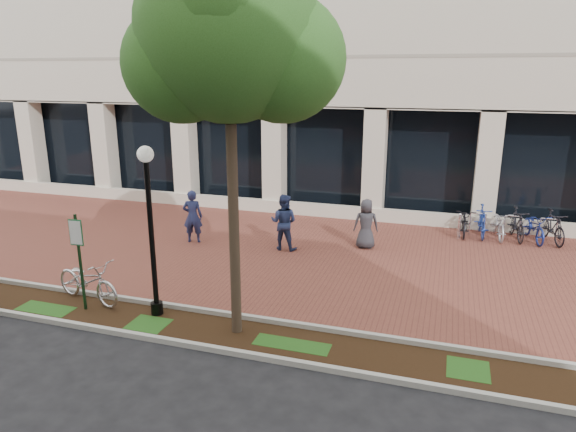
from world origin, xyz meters
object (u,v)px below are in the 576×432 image
(pedestrian_right, at_px, (366,224))
(pedestrian_mid, at_px, (284,222))
(lamppost, at_px, (150,222))
(bollard, at_px, (459,226))
(locked_bicycle, at_px, (88,281))
(parking_sign, at_px, (78,250))
(bike_rack_cluster, at_px, (507,224))
(pedestrian_left, at_px, (193,216))
(street_tree, at_px, (232,43))

(pedestrian_right, bearing_deg, pedestrian_mid, 8.43)
(lamppost, height_order, bollard, lamppost)
(lamppost, relative_size, pedestrian_right, 2.45)
(locked_bicycle, bearing_deg, parking_sign, -140.87)
(lamppost, relative_size, locked_bicycle, 1.87)
(parking_sign, height_order, lamppost, lamppost)
(parking_sign, height_order, locked_bicycle, parking_sign)
(parking_sign, distance_m, pedestrian_mid, 6.43)
(parking_sign, relative_size, bollard, 2.63)
(pedestrian_mid, height_order, bike_rack_cluster, pedestrian_mid)
(lamppost, height_order, pedestrian_right, lamppost)
(pedestrian_right, height_order, bike_rack_cluster, pedestrian_right)
(locked_bicycle, xyz_separation_m, pedestrian_left, (0.27, 4.94, 0.33))
(parking_sign, xyz_separation_m, pedestrian_right, (5.62, 6.49, -0.70))
(pedestrian_left, relative_size, pedestrian_right, 1.10)
(bollard, bearing_deg, street_tree, -118.95)
(street_tree, distance_m, pedestrian_right, 8.36)
(pedestrian_mid, bearing_deg, bollard, -150.83)
(parking_sign, xyz_separation_m, pedestrian_left, (0.08, 5.36, -0.62))
(bollard, distance_m, bike_rack_cluster, 1.62)
(lamppost, bearing_deg, street_tree, -4.46)
(bike_rack_cluster, bearing_deg, pedestrian_mid, -159.91)
(pedestrian_left, bearing_deg, street_tree, 111.43)
(parking_sign, relative_size, pedestrian_left, 1.34)
(parking_sign, distance_m, street_tree, 5.96)
(bollard, bearing_deg, pedestrian_left, -160.01)
(bollard, xyz_separation_m, bike_rack_cluster, (1.54, 0.51, 0.05))
(pedestrian_right, height_order, bollard, pedestrian_right)
(street_tree, relative_size, pedestrian_mid, 4.42)
(locked_bicycle, bearing_deg, street_tree, -79.70)
(street_tree, bearing_deg, bollard, 61.05)
(locked_bicycle, bearing_deg, bollard, -33.36)
(lamppost, xyz_separation_m, locked_bicycle, (-1.96, 0.10, -1.68))
(pedestrian_mid, bearing_deg, bike_rack_cluster, -152.91)
(locked_bicycle, xyz_separation_m, pedestrian_right, (5.82, 6.07, 0.25))
(bollard, relative_size, bike_rack_cluster, 0.25)
(street_tree, xyz_separation_m, bollard, (4.57, 8.26, -5.54))
(lamppost, distance_m, pedestrian_mid, 5.60)
(pedestrian_right, bearing_deg, pedestrian_left, -0.44)
(lamppost, distance_m, bollard, 10.68)
(pedestrian_right, relative_size, bike_rack_cluster, 0.45)
(locked_bicycle, distance_m, pedestrian_left, 4.95)
(locked_bicycle, bearing_deg, pedestrian_right, -29.80)
(locked_bicycle, height_order, bike_rack_cluster, locked_bicycle)
(pedestrian_mid, relative_size, bike_rack_cluster, 0.51)
(pedestrian_right, xyz_separation_m, bollard, (2.87, 1.93, -0.35))
(street_tree, distance_m, bike_rack_cluster, 12.01)
(pedestrian_left, relative_size, pedestrian_mid, 0.98)
(street_tree, distance_m, locked_bicycle, 6.83)
(parking_sign, distance_m, pedestrian_right, 8.61)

